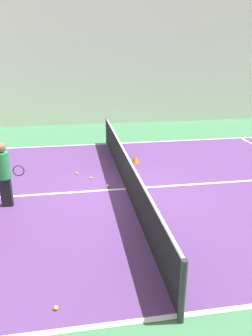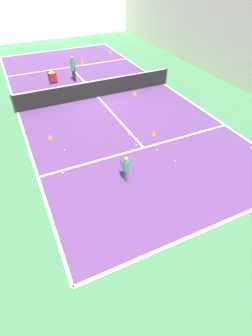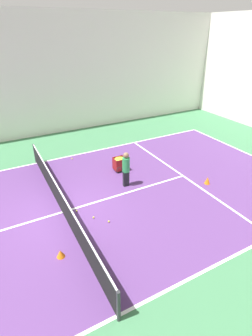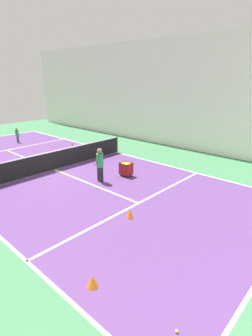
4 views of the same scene
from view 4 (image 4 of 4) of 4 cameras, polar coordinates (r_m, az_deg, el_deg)
ground_plane at (r=14.92m, az=-15.26°, el=-0.36°), size 34.02×34.02×0.00m
court_playing_area at (r=14.92m, az=-15.26°, el=-0.35°), size 9.60×21.90×0.00m
line_sideline_left at (r=17.78m, az=-2.20°, el=3.43°), size 0.10×21.90×0.00m
line_service_near at (r=20.11m, az=-24.62°, el=3.54°), size 9.60×0.10×0.00m
line_service_far at (r=10.65m, az=2.74°, el=-7.66°), size 9.60×0.10×0.00m
line_centre_service at (r=14.92m, az=-15.26°, el=-0.34°), size 0.10×12.05×0.00m
hall_enclosure_left at (r=20.29m, az=6.23°, el=15.90°), size 0.15×30.32×7.42m
tennis_net at (r=14.76m, az=-15.45°, el=1.66°), size 9.90×0.10×1.06m
player_near_baseline at (r=22.11m, az=-22.61°, el=6.84°), size 0.24×0.56×1.16m
coach_at_net at (r=12.53m, az=-5.72°, el=1.14°), size 0.35×0.66×1.67m
ball_cart at (r=13.34m, az=-0.00°, el=0.34°), size 0.49×0.57×0.73m
training_cone_0 at (r=19.61m, az=-11.63°, el=4.95°), size 0.21×0.21×0.27m
training_cone_2 at (r=14.53m, az=-24.09°, el=-1.36°), size 0.27×0.27×0.26m
training_cone_3 at (r=9.53m, az=0.87°, el=-9.87°), size 0.26×0.26×0.35m
training_cone_4 at (r=6.90m, az=-7.31°, el=-23.21°), size 0.28×0.28×0.32m
tennis_ball_0 at (r=13.15m, az=-17.25°, el=-3.04°), size 0.07×0.07×0.07m
tennis_ball_2 at (r=14.40m, az=-14.94°, el=-0.89°), size 0.07×0.07×0.07m
tennis_ball_4 at (r=6.19m, az=10.99°, el=-31.49°), size 0.07×0.07×0.07m
tennis_ball_5 at (r=13.71m, az=-16.38°, el=-2.04°), size 0.07×0.07×0.07m
tennis_ball_7 at (r=19.92m, az=-23.68°, el=3.63°), size 0.07×0.07×0.07m
tennis_ball_8 at (r=16.29m, az=1.27°, el=2.09°), size 0.07×0.07×0.07m
tennis_ball_9 at (r=19.07m, az=-22.61°, el=3.13°), size 0.07×0.07×0.07m
tennis_ball_10 at (r=20.45m, az=-14.53°, el=5.01°), size 0.07×0.07×0.07m
tennis_ball_11 at (r=21.97m, az=-15.68°, el=5.85°), size 0.07×0.07×0.07m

